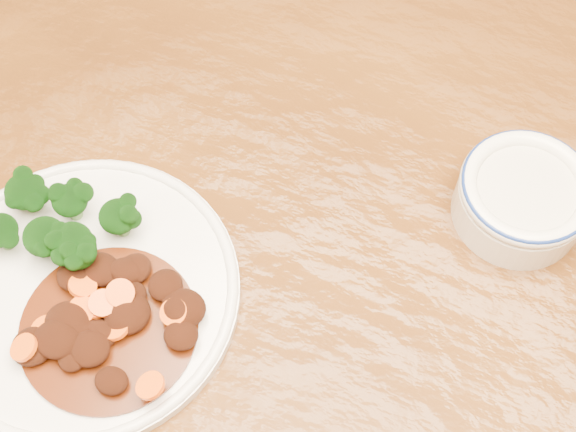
% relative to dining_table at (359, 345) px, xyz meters
% --- Properties ---
extents(dining_table, '(1.57, 1.02, 0.75)m').
position_rel_dining_table_xyz_m(dining_table, '(0.00, 0.00, 0.00)').
color(dining_table, '#5C3310').
rests_on(dining_table, ground).
extents(dinner_plate, '(0.28, 0.28, 0.02)m').
position_rel_dining_table_xyz_m(dinner_plate, '(-0.24, -0.07, 0.09)').
color(dinner_plate, silver).
rests_on(dinner_plate, dining_table).
extents(broccoli_florets, '(0.13, 0.08, 0.05)m').
position_rel_dining_table_xyz_m(broccoli_florets, '(-0.28, -0.02, 0.12)').
color(broccoli_florets, '#608F4A').
rests_on(broccoli_florets, dinner_plate).
extents(mince_stew, '(0.16, 0.16, 0.03)m').
position_rel_dining_table_xyz_m(mince_stew, '(-0.21, -0.09, 0.10)').
color(mince_stew, '#4C1D08').
rests_on(mince_stew, dinner_plate).
extents(dip_bowl, '(0.12, 0.12, 0.06)m').
position_rel_dining_table_xyz_m(dip_bowl, '(0.11, 0.15, 0.11)').
color(dip_bowl, silver).
rests_on(dip_bowl, dining_table).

